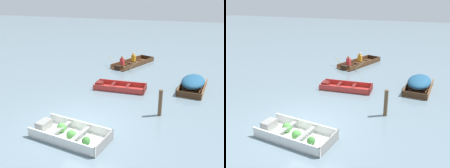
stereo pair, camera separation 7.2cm
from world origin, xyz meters
TOP-DOWN VIEW (x-y plane):
  - ground_plane at (0.00, 0.00)m, footprint 80.00×80.00m
  - dinghy_white_foreground at (-0.01, -0.84)m, footprint 2.86×1.58m
  - skiff_wooden_brown_near_moored at (3.78, 5.44)m, footprint 1.42×2.65m
  - skiff_red_mid_moored at (0.10, 4.18)m, footprint 2.71×1.19m
  - rowboat_dark_varnish_with_crew at (-0.51, 8.90)m, footprint 2.71×3.83m
  - mooring_post at (2.68, 1.92)m, footprint 0.16×0.16m

SIDE VIEW (x-z plane):
  - ground_plane at x=0.00m, z-range 0.00..0.00m
  - skiff_red_mid_moored at x=0.10m, z-range -0.05..0.25m
  - dinghy_white_foreground at x=-0.01m, z-range -0.05..0.34m
  - rowboat_dark_varnish_with_crew at x=-0.51m, z-range -0.28..0.59m
  - skiff_wooden_brown_near_moored at x=3.78m, z-range 0.03..0.75m
  - mooring_post at x=2.68m, z-range 0.00..1.12m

